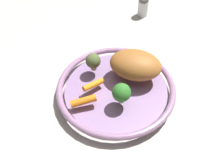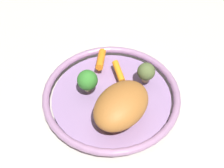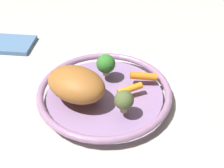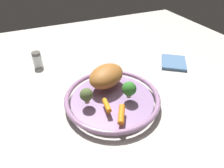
{
  "view_description": "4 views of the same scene",
  "coord_description": "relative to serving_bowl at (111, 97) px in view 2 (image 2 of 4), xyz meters",
  "views": [
    {
      "loc": [
        -0.34,
        -0.32,
        0.57
      ],
      "look_at": [
        -0.02,
        0.0,
        0.06
      ],
      "focal_mm": 39.87,
      "sensor_mm": 36.0,
      "label": 1
    },
    {
      "loc": [
        0.47,
        -0.21,
        0.66
      ],
      "look_at": [
        -0.0,
        0.0,
        0.06
      ],
      "focal_mm": 52.79,
      "sensor_mm": 36.0,
      "label": 2
    },
    {
      "loc": [
        0.26,
        0.5,
        0.51
      ],
      "look_at": [
        -0.01,
        0.02,
        0.06
      ],
      "focal_mm": 46.43,
      "sensor_mm": 36.0,
      "label": 3
    },
    {
      "loc": [
        -0.49,
        0.22,
        0.49
      ],
      "look_at": [
        0.03,
        -0.01,
        0.07
      ],
      "focal_mm": 31.61,
      "sensor_mm": 36.0,
      "label": 4
    }
  ],
  "objects": [
    {
      "name": "broccoli_floret_small",
      "position": [
        -0.03,
        -0.05,
        0.05
      ],
      "size": [
        0.05,
        0.05,
        0.06
      ],
      "color": "#96AB66",
      "rests_on": "serving_bowl"
    },
    {
      "name": "roast_chicken_piece",
      "position": [
        0.07,
        -0.01,
        0.05
      ],
      "size": [
        0.17,
        0.18,
        0.07
      ],
      "primitive_type": "ellipsoid",
      "rotation": [
        0.0,
        0.0,
        2.07
      ],
      "color": "#A2622A",
      "rests_on": "serving_bowl"
    },
    {
      "name": "ground_plane",
      "position": [
        0.0,
        0.0,
        -0.02
      ],
      "size": [
        1.8,
        1.8,
        0.0
      ],
      "primitive_type": "plane",
      "color": "#B7B2A8"
    },
    {
      "name": "broccoli_floret_edge",
      "position": [
        0.0,
        0.09,
        0.05
      ],
      "size": [
        0.04,
        0.04,
        0.06
      ],
      "color": "tan",
      "rests_on": "serving_bowl"
    },
    {
      "name": "baby_carrot_back",
      "position": [
        -0.05,
        0.04,
        0.03
      ],
      "size": [
        0.07,
        0.03,
        0.02
      ],
      "primitive_type": "cylinder",
      "rotation": [
        1.67,
        0.0,
        1.43
      ],
      "color": "orange",
      "rests_on": "serving_bowl"
    },
    {
      "name": "baby_carrot_near_rim",
      "position": [
        -0.11,
        0.02,
        0.03
      ],
      "size": [
        0.07,
        0.05,
        0.03
      ],
      "primitive_type": "cylinder",
      "rotation": [
        1.67,
        0.0,
        4.19
      ],
      "color": "orange",
      "rests_on": "serving_bowl"
    },
    {
      "name": "serving_bowl",
      "position": [
        0.0,
        0.0,
        0.0
      ],
      "size": [
        0.34,
        0.34,
        0.04
      ],
      "color": "#8E709E",
      "rests_on": "ground_plane"
    }
  ]
}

